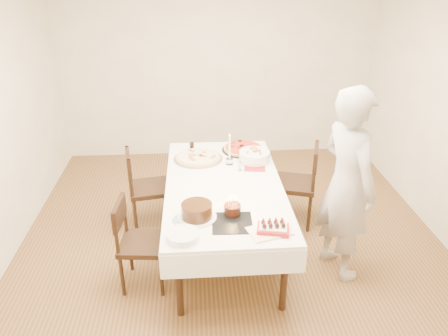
{
  "coord_description": "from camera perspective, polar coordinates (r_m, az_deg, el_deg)",
  "views": [
    {
      "loc": [
        -0.36,
        -3.74,
        2.78
      ],
      "look_at": [
        -0.09,
        0.04,
        0.93
      ],
      "focal_mm": 35.0,
      "sensor_mm": 36.0,
      "label": 1
    }
  ],
  "objects": [
    {
      "name": "pizza_pepperoni",
      "position": [
        5.03,
        2.5,
        2.56
      ],
      "size": [
        0.64,
        0.64,
        0.04
      ],
      "primitive_type": "cylinder",
      "rotation": [
        0.0,
        0.0,
        0.41
      ],
      "color": "red",
      "rests_on": "dining_table"
    },
    {
      "name": "box_lid",
      "position": [
        3.61,
        5.95,
        -8.28
      ],
      "size": [
        0.39,
        0.32,
        0.03
      ],
      "primitive_type": "cube",
      "rotation": [
        0.0,
        0.0,
        0.3
      ],
      "color": "beige",
      "rests_on": "dining_table"
    },
    {
      "name": "birthday_cake",
      "position": [
        3.77,
        1.11,
        -4.95
      ],
      "size": [
        0.17,
        0.17,
        0.15
      ],
      "primitive_type": "cylinder",
      "rotation": [
        0.0,
        0.0,
        0.2
      ],
      "color": "#3C1B10",
      "rests_on": "dining_table"
    },
    {
      "name": "cola_glass",
      "position": [
        5.03,
        -4.21,
        2.82
      ],
      "size": [
        0.06,
        0.06,
        0.1
      ],
      "primitive_type": "cylinder",
      "rotation": [
        0.0,
        0.0,
        0.15
      ],
      "color": "black",
      "rests_on": "dining_table"
    },
    {
      "name": "shaker_pair",
      "position": [
        4.54,
        2.13,
        0.15
      ],
      "size": [
        0.09,
        0.09,
        0.09
      ],
      "primitive_type": null,
      "rotation": [
        0.0,
        0.0,
        0.14
      ],
      "color": "white",
      "rests_on": "dining_table"
    },
    {
      "name": "chair_right_savory",
      "position": [
        4.94,
        9.19,
        -2.04
      ],
      "size": [
        0.61,
        0.61,
        0.96
      ],
      "primitive_type": null,
      "rotation": [
        0.0,
        0.0,
        -0.29
      ],
      "color": "black",
      "rests_on": "floor"
    },
    {
      "name": "strawberry_box",
      "position": [
        3.6,
        6.42,
        -7.82
      ],
      "size": [
        0.29,
        0.22,
        0.07
      ],
      "primitive_type": null,
      "rotation": [
        0.0,
        0.0,
        -0.2
      ],
      "color": "#B11418",
      "rests_on": "dining_table"
    },
    {
      "name": "chair_left_dessert",
      "position": [
        4.06,
        -10.5,
        -9.68
      ],
      "size": [
        0.49,
        0.49,
        0.88
      ],
      "primitive_type": null,
      "rotation": [
        0.0,
        0.0,
        3.05
      ],
      "color": "black",
      "rests_on": "floor"
    },
    {
      "name": "dining_table",
      "position": [
        4.49,
        -0.0,
        -6.32
      ],
      "size": [
        1.63,
        2.36,
        0.75
      ],
      "primitive_type": "cube",
      "rotation": [
        0.0,
        0.0,
        0.25
      ],
      "color": "white",
      "rests_on": "floor"
    },
    {
      "name": "pizza_white",
      "position": [
        4.81,
        -3.4,
        1.37
      ],
      "size": [
        0.69,
        0.69,
        0.04
      ],
      "primitive_type": "cylinder",
      "rotation": [
        0.0,
        0.0,
        0.32
      ],
      "color": "beige",
      "rests_on": "dining_table"
    },
    {
      "name": "pasta_bowl",
      "position": [
        4.75,
        3.99,
        1.55
      ],
      "size": [
        0.43,
        0.43,
        0.11
      ],
      "primitive_type": "cylinder",
      "rotation": [
        0.0,
        0.0,
        -0.35
      ],
      "color": "white",
      "rests_on": "dining_table"
    },
    {
      "name": "taper_candle",
      "position": [
        4.63,
        0.74,
        2.51
      ],
      "size": [
        0.09,
        0.09,
        0.36
      ],
      "primitive_type": "cylinder",
      "rotation": [
        0.0,
        0.0,
        -0.21
      ],
      "color": "white",
      "rests_on": "dining_table"
    },
    {
      "name": "plate_stack",
      "position": [
        3.52,
        -5.4,
        -8.78
      ],
      "size": [
        0.35,
        0.35,
        0.05
      ],
      "primitive_type": "cylinder",
      "rotation": [
        0.0,
        0.0,
        -0.4
      ],
      "color": "white",
      "rests_on": "dining_table"
    },
    {
      "name": "red_placemat",
      "position": [
        4.64,
        4.04,
        0.1
      ],
      "size": [
        0.25,
        0.25,
        0.01
      ],
      "primitive_type": "cube",
      "rotation": [
        0.0,
        0.0,
        -0.14
      ],
      "color": "#B21E1E",
      "rests_on": "dining_table"
    },
    {
      "name": "wall_back",
      "position": [
        6.41,
        -0.81,
        13.22
      ],
      "size": [
        4.5,
        0.04,
        2.7
      ],
      "primitive_type": "cube",
      "color": "#F1E5CA",
      "rests_on": "floor"
    },
    {
      "name": "china_plate",
      "position": [
        3.75,
        -5.31,
        -6.79
      ],
      "size": [
        0.24,
        0.24,
        0.01
      ],
      "primitive_type": "cylinder",
      "rotation": [
        0.0,
        0.0,
        0.29
      ],
      "color": "white",
      "rests_on": "dining_table"
    },
    {
      "name": "chair_left_savory",
      "position": [
        4.89,
        -9.73,
        -2.61
      ],
      "size": [
        0.55,
        0.55,
        0.92
      ],
      "primitive_type": null,
      "rotation": [
        0.0,
        0.0,
        3.32
      ],
      "color": "black",
      "rests_on": "floor"
    },
    {
      "name": "layer_cake",
      "position": [
        3.74,
        -3.57,
        -5.62
      ],
      "size": [
        0.41,
        0.41,
        0.13
      ],
      "primitive_type": "cylinder",
      "rotation": [
        0.0,
        0.0,
        0.26
      ],
      "color": "#341D0D",
      "rests_on": "dining_table"
    },
    {
      "name": "floor",
      "position": [
        4.68,
        1.12,
        -10.39
      ],
      "size": [
        5.0,
        5.0,
        0.0
      ],
      "primitive_type": "plane",
      "color": "#51361B",
      "rests_on": "ground"
    },
    {
      "name": "cake_board",
      "position": [
        3.7,
        1.08,
        -7.22
      ],
      "size": [
        0.35,
        0.35,
        0.01
      ],
      "primitive_type": "cube",
      "rotation": [
        0.0,
        0.0,
        -0.04
      ],
      "color": "black",
      "rests_on": "dining_table"
    },
    {
      "name": "person",
      "position": [
        4.08,
        15.74,
        -2.15
      ],
      "size": [
        0.64,
        0.78,
        1.84
      ],
      "primitive_type": "imported",
      "rotation": [
        0.0,
        0.0,
        1.92
      ],
      "color": "#B8B1AD",
      "rests_on": "floor"
    }
  ]
}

